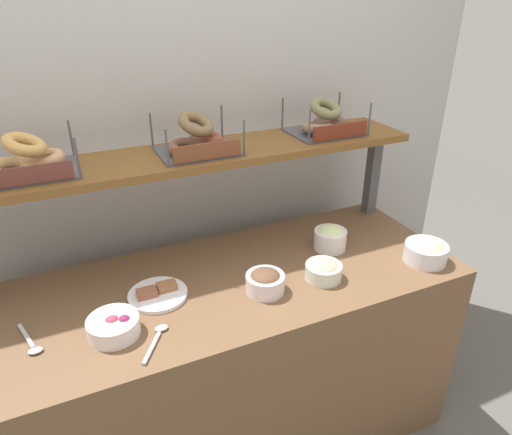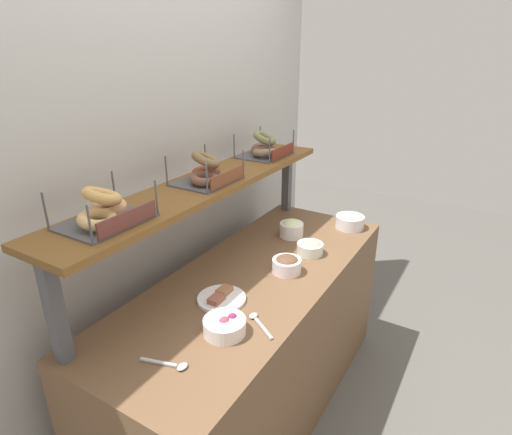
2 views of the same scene
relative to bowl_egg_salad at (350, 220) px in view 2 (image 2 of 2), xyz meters
name	(u,v)px [view 2 (image 2 of 2)]	position (x,y,z in m)	size (l,w,h in m)	color
ground_plane	(255,406)	(-0.78, 0.20, -0.90)	(8.00, 8.00, 0.00)	#595651
back_wall	(164,188)	(-0.78, 0.75, 0.30)	(3.03, 0.06, 2.40)	#B5B3AF
deli_counter	(255,345)	(-0.78, 0.20, -0.47)	(1.83, 0.70, 0.85)	brown
shelf_riser_left	(55,312)	(-1.63, 0.47, 0.15)	(0.05, 0.05, 0.40)	#4C4C51
shelf_riser_right	(287,181)	(0.07, 0.47, 0.15)	(0.05, 0.05, 0.40)	#4C4C51
upper_shelf	(207,184)	(-0.78, 0.47, 0.37)	(1.79, 0.32, 0.03)	brown
bowl_egg_salad	(350,220)	(0.00, 0.00, 0.00)	(0.17, 0.17, 0.10)	white
bowl_lox_spread	(310,247)	(-0.44, 0.07, -0.01)	(0.14, 0.14, 0.08)	silver
bowl_beet_salad	(225,326)	(-1.22, 0.07, -0.01)	(0.17, 0.17, 0.07)	white
bowl_scallion_spread	(292,228)	(-0.29, 0.25, 0.00)	(0.14, 0.14, 0.11)	white
bowl_chocolate_spread	(287,264)	(-0.68, 0.08, 0.00)	(0.14, 0.14, 0.09)	white
serving_plate_white	(221,298)	(-1.04, 0.21, -0.04)	(0.21, 0.21, 0.04)	white
serving_spoon_near_plate	(258,321)	(-1.10, 0.00, -0.04)	(0.11, 0.15, 0.01)	#B7B7BC
serving_spoon_by_edge	(172,365)	(-1.46, 0.13, -0.04)	(0.07, 0.17, 0.01)	#B7B7BC
bagel_basket_sesame	(104,211)	(-1.37, 0.48, 0.43)	(0.31, 0.25, 0.15)	#4C4C51
bagel_basket_cinnamon_raisin	(207,172)	(-0.79, 0.46, 0.43)	(0.30, 0.25, 0.16)	#4C4C51
bagel_basket_poppy	(265,148)	(-0.21, 0.48, 0.43)	(0.30, 0.26, 0.15)	#4C4C51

